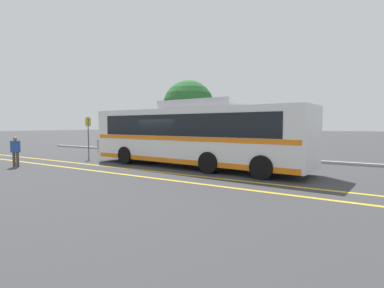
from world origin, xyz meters
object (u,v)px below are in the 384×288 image
(parked_car_1, at_px, (179,146))
(pedestrian_0, at_px, (15,150))
(parked_car_0, at_px, (123,143))
(bus_stop_sign, at_px, (88,132))
(tree_0, at_px, (188,106))
(transit_bus, at_px, (192,134))

(parked_car_1, xyz_separation_m, pedestrian_0, (-3.74, -9.59, 0.24))
(parked_car_0, height_order, pedestrian_0, pedestrian_0)
(bus_stop_sign, height_order, tree_0, tree_0)
(transit_bus, height_order, pedestrian_0, transit_bus)
(parked_car_0, bearing_deg, transit_bus, -112.01)
(transit_bus, xyz_separation_m, parked_car_1, (-4.13, 4.60, -1.09))
(transit_bus, relative_size, tree_0, 2.15)
(bus_stop_sign, bearing_deg, parked_car_0, 24.29)
(bus_stop_sign, bearing_deg, tree_0, -15.94)
(pedestrian_0, relative_size, bus_stop_sign, 0.58)
(parked_car_1, bearing_deg, tree_0, -159.18)
(pedestrian_0, bearing_deg, transit_bus, -14.74)
(pedestrian_0, relative_size, tree_0, 0.27)
(parked_car_0, distance_m, parked_car_1, 5.76)
(transit_bus, bearing_deg, pedestrian_0, 125.70)
(parked_car_0, bearing_deg, parked_car_1, -87.55)
(pedestrian_0, bearing_deg, parked_car_1, 21.59)
(parked_car_1, relative_size, tree_0, 0.74)
(transit_bus, xyz_separation_m, pedestrian_0, (-7.87, -4.99, -0.85))
(parked_car_0, xyz_separation_m, pedestrian_0, (2.02, -9.68, 0.15))
(pedestrian_0, height_order, bus_stop_sign, bus_stop_sign)
(tree_0, bearing_deg, bus_stop_sign, -109.29)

